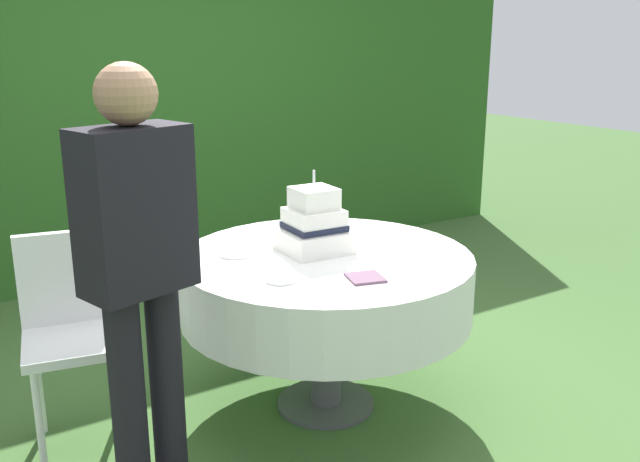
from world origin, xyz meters
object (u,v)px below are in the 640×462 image
at_px(wedding_cake, 314,225).
at_px(garden_chair, 72,319).
at_px(cake_table, 326,284).
at_px(standing_person, 139,268).
at_px(serving_plate_near, 236,254).
at_px(napkin_stack, 365,278).
at_px(serving_plate_far, 281,280).

distance_m(wedding_cake, garden_chair, 1.10).
xyz_separation_m(cake_table, standing_person, (-0.93, -0.28, 0.33)).
height_order(wedding_cake, serving_plate_near, wedding_cake).
xyz_separation_m(cake_table, garden_chair, (-1.03, 0.36, -0.06)).
distance_m(cake_table, wedding_cake, 0.27).
xyz_separation_m(napkin_stack, garden_chair, (-0.98, 0.72, -0.21)).
height_order(wedding_cake, garden_chair, wedding_cake).
bearing_deg(serving_plate_far, wedding_cake, 39.72).
bearing_deg(garden_chair, cake_table, -19.43).
relative_size(wedding_cake, serving_plate_near, 2.51).
distance_m(cake_table, napkin_stack, 0.39).
height_order(serving_plate_far, standing_person, standing_person).
bearing_deg(serving_plate_near, wedding_cake, -20.84).
bearing_deg(napkin_stack, serving_plate_far, 151.37).
height_order(cake_table, garden_chair, garden_chair).
bearing_deg(serving_plate_near, serving_plate_far, -89.85).
distance_m(cake_table, serving_plate_far, 0.42).
relative_size(serving_plate_far, standing_person, 0.08).
bearing_deg(serving_plate_far, cake_table, 29.70).
height_order(serving_plate_near, serving_plate_far, same).
bearing_deg(napkin_stack, standing_person, 175.03).
height_order(serving_plate_far, garden_chair, garden_chair).
distance_m(serving_plate_far, napkin_stack, 0.34).
xyz_separation_m(cake_table, wedding_cake, (-0.01, 0.08, 0.26)).
bearing_deg(cake_table, standing_person, -163.33).
height_order(wedding_cake, napkin_stack, wedding_cake).
bearing_deg(garden_chair, serving_plate_far, -39.02).
bearing_deg(garden_chair, serving_plate_near, -12.72).
relative_size(cake_table, napkin_stack, 9.54).
height_order(napkin_stack, garden_chair, garden_chair).
xyz_separation_m(serving_plate_near, standing_person, (-0.59, -0.49, 0.18)).
relative_size(serving_plate_far, garden_chair, 0.14).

